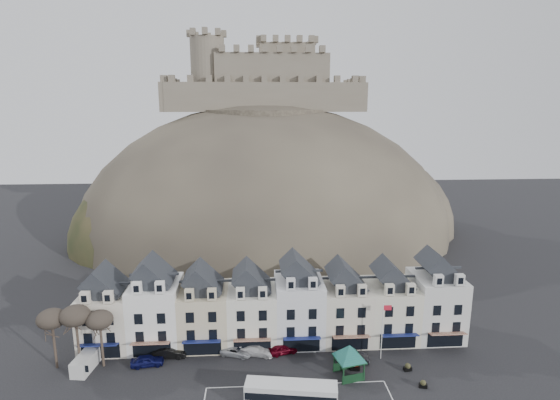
# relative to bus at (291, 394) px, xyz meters

# --- Properties ---
(townhouse_terrace) EXTENTS (54.40, 9.35, 11.80)m
(townhouse_terrace) POSITION_rel_bus_xyz_m (-0.86, 14.88, 3.67)
(townhouse_terrace) COLOR silver
(townhouse_terrace) RESTS_ON ground
(castle_hill) EXTENTS (100.00, 76.00, 68.00)m
(castle_hill) POSITION_rel_bus_xyz_m (0.25, 67.86, -1.52)
(castle_hill) COLOR #363029
(castle_hill) RESTS_ON ground
(castle) EXTENTS (50.20, 22.20, 22.00)m
(castle) POSITION_rel_bus_xyz_m (-0.50, 74.84, 38.56)
(castle) COLOR #6C6152
(castle) RESTS_ON ground
(tree_left_far) EXTENTS (3.61, 3.61, 8.24)m
(tree_left_far) POSITION_rel_bus_xyz_m (-30.00, 9.41, 5.27)
(tree_left_far) COLOR #392D24
(tree_left_far) RESTS_ON ground
(tree_left_mid) EXTENTS (3.78, 3.78, 8.64)m
(tree_left_mid) POSITION_rel_bus_xyz_m (-27.00, 9.41, 5.61)
(tree_left_mid) COLOR #392D24
(tree_left_mid) RESTS_ON ground
(tree_left_near) EXTENTS (3.43, 3.43, 7.84)m
(tree_left_near) POSITION_rel_bus_xyz_m (-24.00, 9.41, 4.92)
(tree_left_near) COLOR #392D24
(tree_left_near) RESTS_ON ground
(bus) EXTENTS (10.71, 4.00, 2.95)m
(bus) POSITION_rel_bus_xyz_m (0.00, 0.00, 0.00)
(bus) COLOR #262628
(bus) RESTS_ON ground
(bus_shelter) EXTENTS (6.63, 6.63, 4.32)m
(bus_shelter) POSITION_rel_bus_xyz_m (7.81, 5.24, 1.72)
(bus_shelter) COLOR black
(bus_shelter) RESTS_ON ground
(red_buoy) EXTENTS (1.44, 1.44, 1.78)m
(red_buoy) POSITION_rel_bus_xyz_m (9.00, 6.78, -0.72)
(red_buoy) COLOR black
(red_buoy) RESTS_ON ground
(flagpole) EXTENTS (1.17, 0.12, 8.07)m
(flagpole) POSITION_rel_bus_xyz_m (13.09, 8.85, 2.97)
(flagpole) COLOR silver
(flagpole) RESTS_ON ground
(white_van) EXTENTS (2.49, 4.67, 2.04)m
(white_van) POSITION_rel_bus_xyz_m (-26.04, 8.68, -0.61)
(white_van) COLOR silver
(white_van) RESTS_ON ground
(planter_west) EXTENTS (1.11, 0.73, 1.04)m
(planter_west) POSITION_rel_bus_xyz_m (15.70, 5.91, -1.13)
(planter_west) COLOR black
(planter_west) RESTS_ON ground
(planter_east) EXTENTS (1.07, 0.72, 0.98)m
(planter_east) POSITION_rel_bus_xyz_m (16.37, 2.41, -1.16)
(planter_east) COLOR black
(planter_east) RESTS_ON ground
(car_navy) EXTENTS (4.44, 2.28, 1.44)m
(car_navy) POSITION_rel_bus_xyz_m (-18.26, 9.11, -0.91)
(car_navy) COLOR #0E1046
(car_navy) RESTS_ON ground
(car_black) EXTENTS (4.57, 1.70, 1.49)m
(car_black) POSITION_rel_bus_xyz_m (-15.68, 10.91, -0.89)
(car_black) COLOR black
(car_black) RESTS_ON ground
(car_silver) EXTENTS (4.72, 3.18, 1.22)m
(car_silver) POSITION_rel_bus_xyz_m (-6.60, 10.91, -1.02)
(car_silver) COLOR #B2B5BA
(car_silver) RESTS_ON ground
(car_white) EXTENTS (5.11, 3.20, 1.38)m
(car_white) POSITION_rel_bus_xyz_m (-3.72, 10.85, -0.94)
(car_white) COLOR white
(car_white) RESTS_ON ground
(car_maroon) EXTENTS (4.33, 2.68, 1.38)m
(car_maroon) POSITION_rel_bus_xyz_m (-0.20, 10.91, -0.94)
(car_maroon) COLOR #560413
(car_maroon) RESTS_ON ground
(car_charcoal) EXTENTS (4.77, 2.62, 1.49)m
(car_charcoal) POSITION_rel_bus_xyz_m (9.00, 8.41, -0.89)
(car_charcoal) COLOR black
(car_charcoal) RESTS_ON ground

